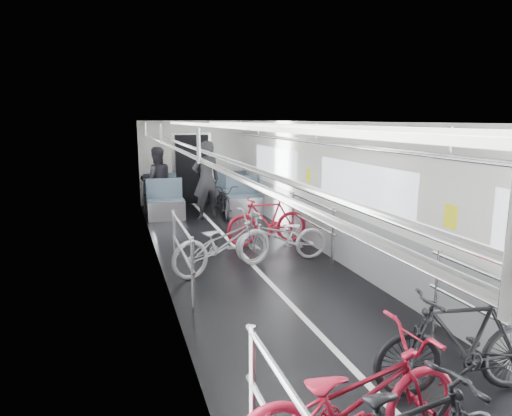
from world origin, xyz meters
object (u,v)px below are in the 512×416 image
Objects in this scene: bike_right_near at (463,342)px; bike_left_far at (223,243)px; bike_right_mid at (282,237)px; bike_right_far at (267,220)px; bike_left_near at (351,400)px; bike_aisle at (225,201)px; person_seated at (157,181)px; person_standing at (206,180)px.

bike_left_far is at bearing -152.86° from bike_right_near.
bike_right_far reaches higher than bike_right_mid.
bike_left_near reaches higher than bike_right_mid.
bike_right_near is at bearing -80.07° from bike_aisle.
person_seated is at bearing -12.33° from bike_left_far.
person_standing reaches higher than bike_aisle.
bike_right_mid is at bearing -80.43° from bike_aisle.
person_standing reaches higher than bike_left_near.
person_standing is (-0.67, 2.71, 0.47)m from bike_right_far.
bike_right_near reaches higher than bike_aisle.
person_seated is at bearing -159.20° from bike_right_near.
bike_aisle is (1.00, 4.05, -0.05)m from bike_left_far.
bike_right_mid is at bearing 105.87° from person_seated.
bike_right_near is 4.17m from bike_right_mid.
bike_left_near reaches higher than bike_aisle.
bike_left_near is 1.06× the size of person_seated.
person_standing is at bearing -167.79° from bike_right_mid.
bike_aisle is 0.94× the size of person_seated.
person_seated is (-1.78, 3.73, 0.38)m from bike_right_far.
bike_right_far reaches higher than bike_left_near.
person_seated is (-1.57, 1.01, 0.44)m from bike_aisle.
bike_left_far is 4.11m from person_standing.
bike_aisle is 0.71m from person_standing.
person_seated reaches higher than bike_left_far.
bike_aisle is 0.85× the size of person_standing.
person_standing is at bearing -166.65° from bike_right_far.
bike_left_far reaches higher than bike_right_mid.
bike_left_near and bike_left_far have the same top height.
bike_left_far is at bearing -5.25° from bike_left_near.
bike_left_near is 5.84m from bike_right_far.
bike_right_near is at bearing -75.59° from bike_left_near.
person_standing reaches higher than bike_right_near.
person_seated reaches higher than bike_right_near.
person_seated is (-0.48, 9.42, 0.39)m from bike_left_near.
bike_right_mid is 3.87m from person_standing.
bike_right_far is (1.20, 1.34, 0.01)m from bike_left_far.
bike_left_near is 1.00× the size of bike_left_far.
bike_left_near is at bearing -13.33° from bike_right_far.
bike_aisle is at bearing -32.64° from bike_left_far.
bike_right_far is (1.29, 5.69, 0.01)m from bike_left_near.
bike_left_near is 8.44m from person_standing.
bike_right_far is 1.00× the size of bike_aisle.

